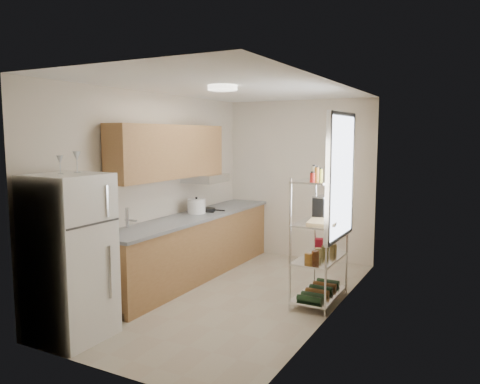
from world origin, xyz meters
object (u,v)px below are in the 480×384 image
object	(u,v)px
cutting_board	(323,222)
refrigerator	(70,257)
frying_pan_large	(196,212)
rice_cooker	(196,206)
espresso_machine	(323,207)

from	to	relation	value
cutting_board	refrigerator	bearing A→B (deg)	-134.21
frying_pan_large	refrigerator	bearing A→B (deg)	-100.86
rice_cooker	cutting_board	size ratio (longest dim) A/B	0.62
refrigerator	frying_pan_large	world-z (taller)	refrigerator
refrigerator	frying_pan_large	xyz separation A→B (m)	(-0.13, 2.46, 0.09)
refrigerator	espresso_machine	distance (m)	2.98
cutting_board	espresso_machine	bearing A→B (deg)	109.16
refrigerator	cutting_board	distance (m)	2.80
refrigerator	frying_pan_large	size ratio (longest dim) A/B	7.12
refrigerator	cutting_board	size ratio (longest dim) A/B	3.92
frying_pan_large	cutting_board	distance (m)	2.13
rice_cooker	espresso_machine	xyz separation A→B (m)	(1.93, -0.11, 0.14)
cutting_board	rice_cooker	bearing A→B (deg)	168.00
rice_cooker	cutting_board	bearing A→B (deg)	-12.00
rice_cooker	espresso_machine	size ratio (longest dim) A/B	0.94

